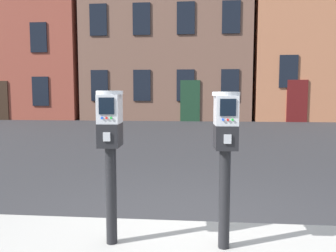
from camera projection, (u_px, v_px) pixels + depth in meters
ground_plane at (191, 244)px, 3.05m from camera, size 160.00×160.00×0.00m
parking_meter_near_kerb at (110, 139)px, 2.68m from camera, size 0.23×0.26×1.27m
parking_meter_twin_adjacent at (225, 142)px, 2.59m from camera, size 0.23×0.26×1.26m
townhouse_brick_corner at (35, 26)px, 20.54m from camera, size 7.26×6.61×11.24m
townhouse_green_painted at (168, 32)px, 19.33m from camera, size 8.98×5.56×10.05m
townhouse_cream_stone at (302, 0)px, 19.20m from camera, size 6.11×7.05×13.73m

